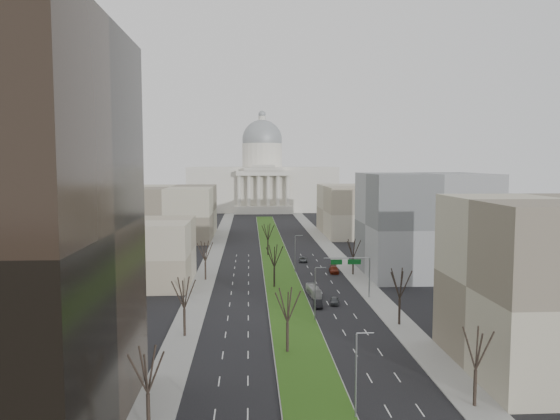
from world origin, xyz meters
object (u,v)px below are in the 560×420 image
object	(u,v)px
car_grey_near	(335,301)
car_grey_far	(303,260)
car_black	(318,304)
box_van	(314,291)
car_red	(334,270)

from	to	relation	value
car_grey_near	car_grey_far	size ratio (longest dim) A/B	0.89
car_grey_far	car_black	bearing A→B (deg)	-88.04
car_grey_near	box_van	xyz separation A→B (m)	(-3.17, 6.77, 0.35)
car_grey_near	car_black	world-z (taller)	car_black
car_grey_near	car_red	size ratio (longest dim) A/B	0.74
car_grey_near	car_grey_far	distance (m)	44.03
car_black	car_red	size ratio (longest dim) A/B	0.76
car_grey_near	box_van	bearing A→B (deg)	124.49
car_grey_near	car_grey_far	world-z (taller)	car_grey_near
car_red	car_grey_far	bearing A→B (deg)	115.24
car_grey_far	box_van	bearing A→B (deg)	-88.27
car_grey_near	car_grey_far	bearing A→B (deg)	101.44
box_van	car_grey_near	bearing A→B (deg)	-70.53
car_red	car_grey_far	xyz separation A→B (m)	(-5.96, 15.01, -0.16)
car_red	car_grey_far	world-z (taller)	car_red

